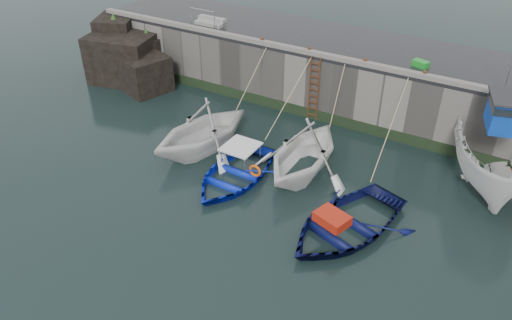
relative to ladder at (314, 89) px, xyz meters
The scene contains 23 objects.
ground 10.24m from the ladder, 78.60° to the right, with size 120.00×120.00×0.00m, color black.
quay_back 3.27m from the ladder, 52.28° to the left, with size 30.00×5.00×3.00m, color slate.
road_back 3.59m from the ladder, 52.28° to the left, with size 30.00×5.00×0.16m, color black.
kerb_back 2.62m from the ladder, ahead, with size 30.00×0.30×0.20m, color slate.
algae_back 2.41m from the ladder, ahead, with size 30.00×0.08×0.50m, color black.
rock_outcrop 10.95m from the ladder, behind, with size 5.85×4.24×3.41m.
ladder is the anchor object (origin of this frame).
boat_near_white 5.99m from the ladder, 120.74° to the right, with size 4.35×5.04×2.65m, color white.
boat_near_white_rope 3.56m from the ladder, 158.06° to the right, with size 0.04×3.64×3.10m, color tan, non-canonical shape.
boat_near_blue 6.33m from the ladder, 95.55° to the right, with size 3.32×4.65×0.96m, color #0D25C4.
boat_near_blue_rope 2.44m from the ladder, 108.64° to the right, with size 0.04×4.51×3.10m, color tan, non-canonical shape.
boat_near_blacktrim 4.89m from the ladder, 69.66° to the right, with size 4.31×5.00×2.63m, color white.
boat_near_blacktrim_rope 2.43m from the ladder, 28.58° to the right, with size 0.04×3.23×3.10m, color tan, non-canonical shape.
boat_near_navy 8.23m from the ladder, 56.65° to the right, with size 3.71×5.19×1.08m, color #0A0F40.
boat_near_navy_rope 5.16m from the ladder, 25.11° to the right, with size 0.04×5.05×3.10m, color tan, non-canonical shape.
boat_far_white 8.24m from the ladder, ahead, with size 4.80×8.14×5.96m.
fish_crate 4.88m from the ladder, 17.52° to the left, with size 0.67×0.40×0.27m, color #1A9226.
railing 7.10m from the ladder, 168.83° to the left, with size 1.60×1.05×1.00m.
bollard_a 3.47m from the ladder, behind, with size 0.18×0.18×0.28m, color #3F1E0F.
bollard_b 1.81m from the ladder, 146.14° to the left, with size 0.18×0.18×0.28m, color #3F1E0F.
bollard_c 2.81m from the ladder, ahead, with size 0.18×0.18×0.28m, color #3F1E0F.
bollard_d 5.11m from the ladder, ahead, with size 0.18×0.18×0.28m, color #3F1E0F.
bollard_e 8.19m from the ladder, ahead, with size 0.18×0.18×0.28m, color #3F1E0F.
Camera 1 is at (6.46, -9.92, 11.83)m, focal length 35.00 mm.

